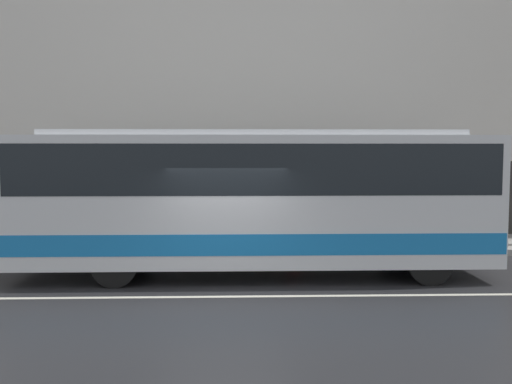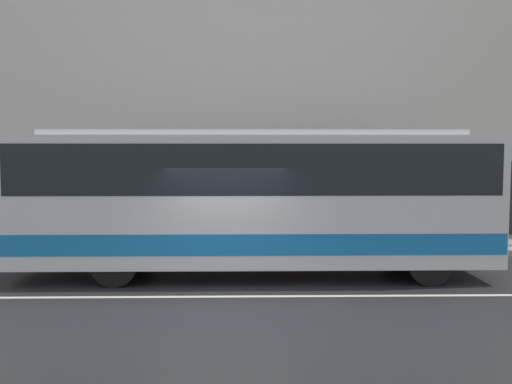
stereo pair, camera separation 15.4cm
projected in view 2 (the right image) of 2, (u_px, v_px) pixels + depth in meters
name	position (u px, v px, depth m)	size (l,w,h in m)	color
ground_plane	(225.00, 297.00, 11.16)	(60.00, 60.00, 0.00)	#262628
sidewalk	(231.00, 246.00, 16.57)	(60.00, 2.86, 0.18)	gray
building_facade	(232.00, 87.00, 17.78)	(60.00, 0.35, 10.02)	silver
lane_stripe	(225.00, 296.00, 11.16)	(54.00, 0.14, 0.01)	beige
transit_bus	(253.00, 194.00, 13.04)	(10.67, 2.62, 3.30)	silver
pedestrian_waiting	(295.00, 211.00, 17.33)	(0.36, 0.36, 1.76)	maroon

